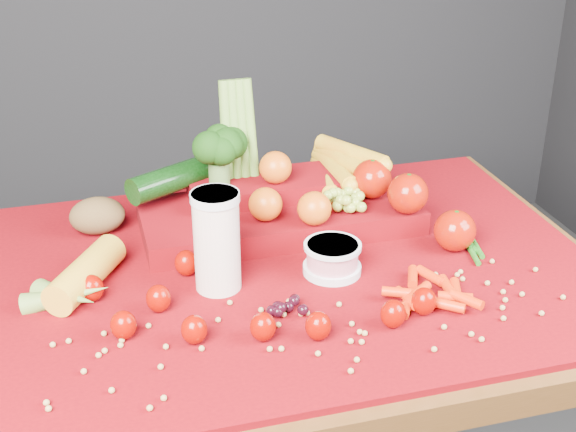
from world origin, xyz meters
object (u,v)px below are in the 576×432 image
object	(u,v)px
milk_glass	(217,238)
yogurt_bowl	(332,257)
table	(291,317)
produce_mound	(289,197)

from	to	relation	value
milk_glass	yogurt_bowl	world-z (taller)	milk_glass
table	produce_mound	size ratio (longest dim) A/B	1.84
milk_glass	produce_mound	world-z (taller)	produce_mound
table	milk_glass	xyz separation A→B (m)	(-0.14, -0.03, 0.20)
milk_glass	produce_mound	bearing A→B (deg)	47.51
milk_glass	yogurt_bowl	distance (m)	0.21
milk_glass	yogurt_bowl	bearing A→B (deg)	-1.54
table	milk_glass	world-z (taller)	milk_glass
yogurt_bowl	produce_mound	world-z (taller)	produce_mound
produce_mound	yogurt_bowl	bearing A→B (deg)	-83.63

